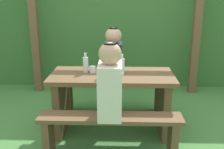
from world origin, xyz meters
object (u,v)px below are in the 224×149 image
object	(u,v)px
drinking_glass	(93,69)
cell_phone	(104,73)
bottle_center	(122,66)
bench_far	(113,90)
person_white_shirt	(110,83)
picnic_table	(112,93)
bottle_left	(86,64)
bench_near	(110,128)
person_black_coat	(113,57)
bottle_right	(105,68)

from	to	relation	value
drinking_glass	cell_phone	bearing A→B (deg)	-3.78
drinking_glass	bottle_center	size ratio (longest dim) A/B	0.35
bench_far	cell_phone	distance (m)	0.65
person_white_shirt	cell_phone	bearing A→B (deg)	99.47
picnic_table	bottle_left	xyz separation A→B (m)	(-0.31, 0.08, 0.32)
picnic_table	bottle_center	xyz separation A→B (m)	(0.11, -0.00, 0.33)
bench_near	person_black_coat	world-z (taller)	person_black_coat
bottle_left	cell_phone	bearing A→B (deg)	-11.15
bench_far	bottle_center	bearing A→B (deg)	-78.58
person_white_shirt	cell_phone	xyz separation A→B (m)	(-0.10, 0.58, -0.07)
person_black_coat	cell_phone	size ratio (longest dim) A/B	5.14
bench_far	cell_phone	size ratio (longest dim) A/B	10.00
bench_near	person_black_coat	bearing A→B (deg)	90.03
person_black_coat	bottle_center	size ratio (longest dim) A/B	3.12
person_white_shirt	bench_near	bearing A→B (deg)	-133.13
bench_near	bottle_left	xyz separation A→B (m)	(-0.31, 0.62, 0.49)
person_black_coat	bottle_left	distance (m)	0.56
picnic_table	drinking_glass	bearing A→B (deg)	168.98
bench_far	bottle_left	world-z (taller)	bottle_left
drinking_glass	bottle_left	world-z (taller)	bottle_left
drinking_glass	bottle_center	world-z (taller)	bottle_center
person_white_shirt	bottle_left	size ratio (longest dim) A/B	3.21
person_black_coat	bottle_right	bearing A→B (deg)	-97.19
bottle_right	cell_phone	distance (m)	0.14
bench_near	bottle_center	world-z (taller)	bottle_center
bottle_center	person_white_shirt	bearing A→B (deg)	-101.36
picnic_table	person_black_coat	bearing A→B (deg)	90.05
bench_far	person_black_coat	distance (m)	0.46
person_white_shirt	cell_phone	world-z (taller)	person_white_shirt
person_white_shirt	person_black_coat	distance (m)	1.08
bottle_left	bottle_right	xyz separation A→B (m)	(0.23, -0.15, -0.01)
person_white_shirt	person_black_coat	xyz separation A→B (m)	(-0.00, 1.08, 0.00)
picnic_table	person_white_shirt	xyz separation A→B (m)	(0.00, -0.54, 0.30)
cell_phone	bottle_left	bearing A→B (deg)	143.73
bottle_right	picnic_table	bearing A→B (deg)	43.39
bench_near	cell_phone	bearing A→B (deg)	99.12
bottle_right	bottle_center	bearing A→B (deg)	20.11
bottle_center	cell_phone	distance (m)	0.23
bench_near	person_white_shirt	bearing A→B (deg)	46.87
bench_near	bottle_left	size ratio (longest dim) A/B	6.24
drinking_glass	person_white_shirt	bearing A→B (deg)	-68.74
bench_near	bottle_center	size ratio (longest dim) A/B	6.06
person_black_coat	bottle_right	size ratio (longest dim) A/B	3.27
picnic_table	person_black_coat	size ratio (longest dim) A/B	1.95
drinking_glass	bottle_center	xyz separation A→B (m)	(0.34, -0.05, 0.06)
picnic_table	drinking_glass	size ratio (longest dim) A/B	17.43
picnic_table	bottle_right	distance (m)	0.33
person_black_coat	cell_phone	distance (m)	0.52
bench_near	bottle_center	bearing A→B (deg)	78.39
bench_near	bottle_right	bearing A→B (deg)	99.42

